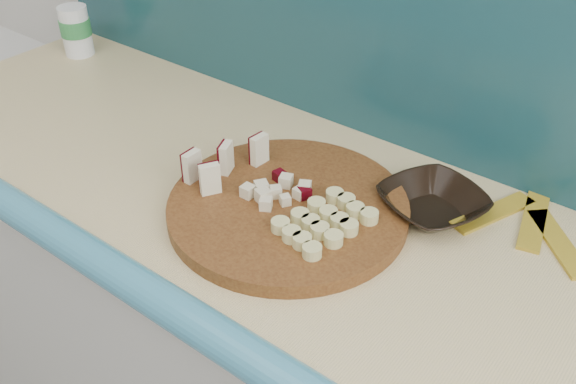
# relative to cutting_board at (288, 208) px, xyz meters

# --- Properties ---
(backsplash) EXTENTS (2.20, 0.02, 0.50)m
(backsplash) POSITION_rel_cutting_board_xyz_m (0.16, 0.32, 0.24)
(backsplash) COLOR teal
(backsplash) RESTS_ON kitchen_counter
(cutting_board) EXTENTS (0.47, 0.47, 0.03)m
(cutting_board) POSITION_rel_cutting_board_xyz_m (0.00, 0.00, 0.00)
(cutting_board) COLOR #43200E
(cutting_board) RESTS_ON kitchen_counter
(apple_wedges) EXTENTS (0.08, 0.16, 0.06)m
(apple_wedges) POSITION_rel_cutting_board_xyz_m (-0.14, -0.01, 0.04)
(apple_wedges) COLOR #F8EEC6
(apple_wedges) RESTS_ON cutting_board
(apple_chunks) EXTENTS (0.06, 0.07, 0.02)m
(apple_chunks) POSITION_rel_cutting_board_xyz_m (-0.02, 0.00, 0.02)
(apple_chunks) COLOR #EEE6BE
(apple_chunks) RESTS_ON cutting_board
(banana_slices) EXTENTS (0.12, 0.16, 0.02)m
(banana_slices) POSITION_rel_cutting_board_xyz_m (0.08, -0.02, 0.02)
(banana_slices) COLOR #DFD888
(banana_slices) RESTS_ON cutting_board
(brown_bowl) EXTENTS (0.22, 0.22, 0.04)m
(brown_bowl) POSITION_rel_cutting_board_xyz_m (0.19, 0.15, 0.01)
(brown_bowl) COLOR black
(brown_bowl) RESTS_ON kitchen_counter
(canister) EXTENTS (0.07, 0.07, 0.12)m
(canister) POSITION_rel_cutting_board_xyz_m (-0.82, 0.20, 0.05)
(canister) COLOR white
(canister) RESTS_ON kitchen_counter
(banana_peel) EXTENTS (0.23, 0.19, 0.01)m
(banana_peel) POSITION_rel_cutting_board_xyz_m (0.33, 0.21, -0.01)
(banana_peel) COLOR gold
(banana_peel) RESTS_ON kitchen_counter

